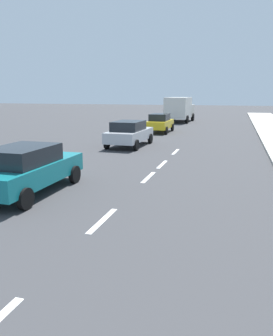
{
  "coord_description": "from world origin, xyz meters",
  "views": [
    {
      "loc": [
        3.15,
        3.77,
        3.22
      ],
      "look_at": [
        0.47,
        12.81,
        1.1
      ],
      "focal_mm": 35.54,
      "sensor_mm": 36.0,
      "label": 1
    }
  ],
  "objects_px": {
    "parked_car_teal": "(26,168)",
    "parked_car_silver": "(129,133)",
    "parked_car_yellow": "(160,123)",
    "delivery_truck": "(180,109)"
  },
  "relations": [
    {
      "from": "parked_car_teal",
      "to": "parked_car_silver",
      "type": "bearing_deg",
      "value": 89.06
    },
    {
      "from": "parked_car_silver",
      "to": "parked_car_yellow",
      "type": "xyz_separation_m",
      "value": [
        0.19,
        7.87,
        -0.01
      ]
    },
    {
      "from": "parked_car_teal",
      "to": "delivery_truck",
      "type": "height_order",
      "value": "delivery_truck"
    },
    {
      "from": "parked_car_teal",
      "to": "parked_car_silver",
      "type": "relative_size",
      "value": 1.01
    },
    {
      "from": "parked_car_teal",
      "to": "parked_car_silver",
      "type": "distance_m",
      "value": 10.48
    },
    {
      "from": "parked_car_teal",
      "to": "parked_car_yellow",
      "type": "bearing_deg",
      "value": 88.94
    },
    {
      "from": "parked_car_yellow",
      "to": "parked_car_teal",
      "type": "bearing_deg",
      "value": -90.87
    },
    {
      "from": "parked_car_yellow",
      "to": "delivery_truck",
      "type": "bearing_deg",
      "value": 91.19
    },
    {
      "from": "parked_car_silver",
      "to": "parked_car_yellow",
      "type": "bearing_deg",
      "value": 90.19
    },
    {
      "from": "parked_car_silver",
      "to": "parked_car_yellow",
      "type": "height_order",
      "value": "same"
    }
  ]
}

